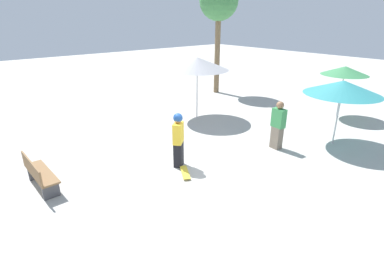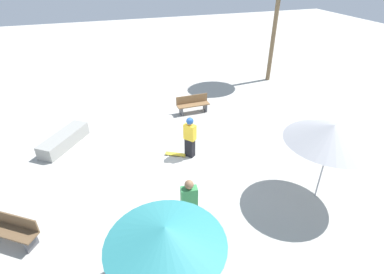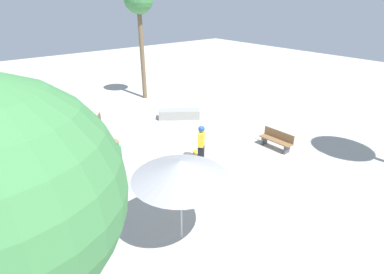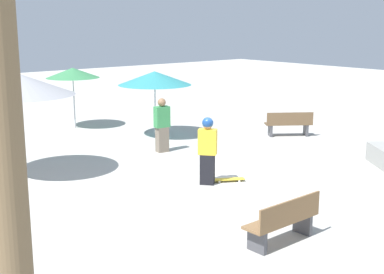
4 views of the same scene
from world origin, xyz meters
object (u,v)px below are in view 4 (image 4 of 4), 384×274
object	(u,v)px
bench_near	(284,221)
shade_umbrella_grey	(20,85)
skateboard	(229,179)
bench_far	(289,124)
skater_main	(208,148)
shade_umbrella_teal	(155,78)
shade_umbrella_green	(73,73)
bystander_watching	(162,125)

from	to	relation	value
bench_near	shade_umbrella_grey	distance (m)	7.46
skateboard	bench_far	size ratio (longest dim) A/B	0.51
skater_main	shade_umbrella_grey	size ratio (longest dim) A/B	0.62
bench_near	shade_umbrella_teal	distance (m)	9.51
shade_umbrella_grey	skateboard	bearing A→B (deg)	-134.57
shade_umbrella_green	shade_umbrella_teal	world-z (taller)	shade_umbrella_teal
skater_main	skateboard	xyz separation A→B (m)	(-0.19, -0.53, -0.83)
bench_near	shade_umbrella_grey	bearing A→B (deg)	103.62
skater_main	bench_near	world-z (taller)	skater_main
bench_far	skater_main	bearing A→B (deg)	-122.63
skater_main	shade_umbrella_teal	bearing A→B (deg)	118.07
skater_main	shade_umbrella_green	distance (m)	8.45
skateboard	bystander_watching	distance (m)	3.64
bench_near	shade_umbrella_teal	world-z (taller)	shade_umbrella_teal
shade_umbrella_teal	bench_far	bearing A→B (deg)	-128.05
skateboard	bench_far	xyz separation A→B (m)	(2.55, -5.23, 0.37)
shade_umbrella_grey	bystander_watching	world-z (taller)	shade_umbrella_grey
bench_near	shade_umbrella_teal	size ratio (longest dim) A/B	0.65
bystander_watching	skater_main	bearing A→B (deg)	79.21
shade_umbrella_teal	bystander_watching	distance (m)	2.45
skateboard	bench_near	bearing A→B (deg)	-88.65
bench_far	shade_umbrella_green	xyz separation A→B (m)	(5.97, 4.99, 1.61)
bench_far	shade_umbrella_green	world-z (taller)	shade_umbrella_green
bench_near	bystander_watching	bearing A→B (deg)	69.59
skateboard	bystander_watching	size ratio (longest dim) A/B	0.48
shade_umbrella_green	bench_near	bearing A→B (deg)	170.11
bench_near	shade_umbrella_grey	size ratio (longest dim) A/B	0.60
shade_umbrella_teal	skateboard	bearing A→B (deg)	163.04
shade_umbrella_green	shade_umbrella_teal	xyz separation A→B (m)	(-3.16, -1.39, -0.02)
skateboard	shade_umbrella_green	xyz separation A→B (m)	(8.52, -0.25, 1.98)
shade_umbrella_teal	bystander_watching	size ratio (longest dim) A/B	1.50
skater_main	bystander_watching	xyz separation A→B (m)	(3.33, -1.09, -0.07)
skater_main	shade_umbrella_teal	world-z (taller)	shade_umbrella_teal
bench_near	bench_far	distance (m)	9.20
shade_umbrella_green	shade_umbrella_teal	bearing A→B (deg)	-156.22
skateboard	bench_far	bearing A→B (deg)	55.91
bench_near	shade_umbrella_teal	xyz separation A→B (m)	(8.71, -3.46, 1.59)
skater_main	skateboard	distance (m)	1.01
bench_near	bystander_watching	world-z (taller)	bystander_watching
shade_umbrella_green	shade_umbrella_grey	bearing A→B (deg)	141.33
skateboard	shade_umbrella_green	distance (m)	8.75
bench_near	shade_umbrella_grey	world-z (taller)	shade_umbrella_grey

